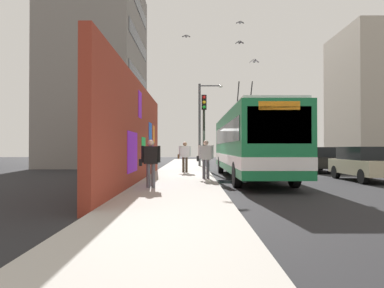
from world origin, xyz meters
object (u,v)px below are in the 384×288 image
at_px(pedestrian_at_curb, 206,156).
at_px(parked_car_champagne, 366,163).
at_px(parked_car_navy, 274,155).
at_px(pedestrian_near_wall, 151,160).
at_px(city_bus, 249,142).
at_px(pedestrian_midblock, 185,154).
at_px(street_lamp, 202,118).
at_px(traffic_light, 204,120).
at_px(parked_car_black, 317,159).
at_px(parked_car_white, 292,157).

bearing_deg(pedestrian_at_curb, parked_car_champagne, -86.38).
distance_m(parked_car_navy, pedestrian_at_curb, 19.71).
distance_m(pedestrian_near_wall, pedestrian_at_curb, 4.02).
bearing_deg(parked_car_navy, pedestrian_at_curb, 157.90).
bearing_deg(city_bus, pedestrian_midblock, 52.48).
relative_size(city_bus, street_lamp, 1.86).
distance_m(parked_car_champagne, pedestrian_near_wall, 10.25).
distance_m(pedestrian_at_curb, traffic_light, 4.57).
xyz_separation_m(city_bus, pedestrian_at_curb, (-1.58, 2.21, -0.66)).
bearing_deg(street_lamp, traffic_light, 179.03).
xyz_separation_m(city_bus, street_lamp, (9.48, 2.03, 2.00)).
relative_size(parked_car_black, street_lamp, 0.77).
xyz_separation_m(pedestrian_near_wall, traffic_light, (7.60, -2.11, 1.99)).
relative_size(parked_car_champagne, parked_car_white, 1.01).
distance_m(pedestrian_midblock, traffic_light, 2.23).
xyz_separation_m(pedestrian_near_wall, pedestrian_at_curb, (3.46, -2.05, 0.04)).
height_order(pedestrian_midblock, pedestrian_at_curb, pedestrian_at_curb).
height_order(city_bus, parked_car_black, city_bus).
bearing_deg(street_lamp, pedestrian_at_curb, 179.06).
bearing_deg(parked_car_black, street_lamp, 59.30).
height_order(parked_car_champagne, pedestrian_at_curb, pedestrian_at_curb).
distance_m(parked_car_navy, pedestrian_midblock, 16.51).
distance_m(parked_car_navy, pedestrian_near_wall, 23.69).
height_order(city_bus, pedestrian_at_curb, city_bus).
bearing_deg(street_lamp, parked_car_black, -120.70).
xyz_separation_m(parked_car_champagne, pedestrian_at_curb, (-0.47, 7.41, 0.33)).
bearing_deg(parked_car_champagne, traffic_light, 63.47).
distance_m(parked_car_white, pedestrian_at_curb, 14.25).
distance_m(city_bus, street_lamp, 9.90).
xyz_separation_m(parked_car_white, parked_car_navy, (6.10, -0.00, 0.00)).
distance_m(parked_car_white, parked_car_navy, 6.10).
height_order(pedestrian_near_wall, pedestrian_at_curb, pedestrian_at_curb).
xyz_separation_m(parked_car_champagne, parked_car_navy, (17.79, -0.00, 0.00)).
height_order(pedestrian_midblock, traffic_light, traffic_light).
height_order(parked_car_black, parked_car_white, same).
relative_size(parked_car_navy, traffic_light, 0.96).
height_order(parked_car_navy, street_lamp, street_lamp).
bearing_deg(city_bus, parked_car_black, -45.08).
xyz_separation_m(city_bus, parked_car_champagne, (-1.11, -5.20, -0.98)).
bearing_deg(pedestrian_at_curb, city_bus, -54.44).
height_order(parked_car_black, pedestrian_midblock, pedestrian_midblock).
height_order(parked_car_white, street_lamp, street_lamp).
xyz_separation_m(parked_car_navy, street_lamp, (-7.20, 7.23, 2.98)).
xyz_separation_m(city_bus, parked_car_black, (5.19, -5.20, -0.98)).
xyz_separation_m(parked_car_black, pedestrian_at_curb, (-6.77, 7.41, 0.32)).
relative_size(parked_car_champagne, pedestrian_midblock, 2.42).
bearing_deg(parked_car_white, traffic_light, 137.53).
bearing_deg(pedestrian_at_curb, traffic_light, -0.88).
xyz_separation_m(parked_car_black, parked_car_navy, (11.49, 0.00, -0.00)).
bearing_deg(parked_car_navy, parked_car_white, 180.00).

